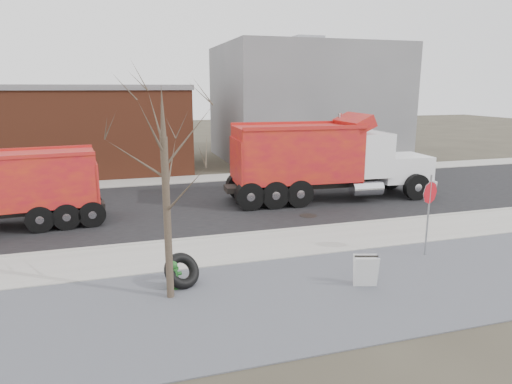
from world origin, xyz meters
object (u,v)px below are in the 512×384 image
object	(u,v)px
truck_tire	(182,271)
stop_sign	(429,201)
sandwich_board	(366,271)
dump_truck_red_b	(6,186)
dump_truck_red_a	(323,157)
fire_hydrant	(174,276)

from	to	relation	value
truck_tire	stop_sign	world-z (taller)	stop_sign
sandwich_board	dump_truck_red_b	xyz separation A→B (m)	(-9.93, 8.29, 1.15)
truck_tire	sandwich_board	bearing A→B (deg)	-17.66
sandwich_board	dump_truck_red_b	bearing A→B (deg)	157.34
truck_tire	dump_truck_red_b	size ratio (longest dim) A/B	0.16
dump_truck_red_b	truck_tire	bearing A→B (deg)	122.60
truck_tire	dump_truck_red_a	world-z (taller)	dump_truck_red_a
stop_sign	dump_truck_red_b	world-z (taller)	dump_truck_red_b
fire_hydrant	dump_truck_red_b	world-z (taller)	dump_truck_red_b
fire_hydrant	truck_tire	size ratio (longest dim) A/B	0.61
sandwich_board	fire_hydrant	bearing A→B (deg)	-179.07
fire_hydrant	stop_sign	size ratio (longest dim) A/B	0.29
fire_hydrant	sandwich_board	world-z (taller)	sandwich_board
dump_truck_red_b	fire_hydrant	bearing A→B (deg)	121.21
fire_hydrant	truck_tire	world-z (taller)	truck_tire
stop_sign	sandwich_board	world-z (taller)	stop_sign
stop_sign	dump_truck_red_b	distance (m)	14.58
fire_hydrant	dump_truck_red_b	bearing A→B (deg)	115.55
dump_truck_red_a	dump_truck_red_b	world-z (taller)	dump_truck_red_a
fire_hydrant	sandwich_board	size ratio (longest dim) A/B	0.88
fire_hydrant	dump_truck_red_a	bearing A→B (deg)	33.56
dump_truck_red_a	fire_hydrant	bearing A→B (deg)	-132.00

